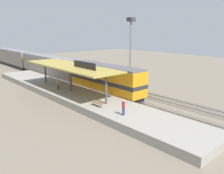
{
  "coord_description": "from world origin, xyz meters",
  "views": [
    {
      "loc": [
        -22.28,
        -28.99,
        9.74
      ],
      "look_at": [
        -1.38,
        -5.44,
        2.0
      ],
      "focal_mm": 37.77,
      "sensor_mm": 36.0,
      "label": 1
    }
  ],
  "objects_px": {
    "person_waiting": "(123,107)",
    "person_walking": "(58,84)",
    "light_mast": "(131,37)",
    "passenger_carriage_front": "(49,66)",
    "passenger_carriage_rear": "(13,57)",
    "platform_bench": "(97,103)",
    "locomotive": "(105,79)"
  },
  "relations": [
    {
      "from": "passenger_carriage_front",
      "to": "person_waiting",
      "type": "bearing_deg",
      "value": -101.73
    },
    {
      "from": "person_waiting",
      "to": "person_walking",
      "type": "xyz_separation_m",
      "value": [
        0.24,
        14.19,
        0.0
      ]
    },
    {
      "from": "locomotive",
      "to": "light_mast",
      "type": "distance_m",
      "value": 10.08
    },
    {
      "from": "passenger_carriage_front",
      "to": "person_walking",
      "type": "bearing_deg",
      "value": -111.96
    },
    {
      "from": "person_walking",
      "to": "platform_bench",
      "type": "bearing_deg",
      "value": -92.45
    },
    {
      "from": "light_mast",
      "to": "person_walking",
      "type": "relative_size",
      "value": 6.84
    },
    {
      "from": "passenger_carriage_front",
      "to": "person_walking",
      "type": "xyz_separation_m",
      "value": [
        -5.57,
        -13.81,
        -0.46
      ]
    },
    {
      "from": "platform_bench",
      "to": "locomotive",
      "type": "bearing_deg",
      "value": 44.18
    },
    {
      "from": "person_waiting",
      "to": "person_walking",
      "type": "height_order",
      "value": "same"
    },
    {
      "from": "platform_bench",
      "to": "passenger_carriage_front",
      "type": "xyz_separation_m",
      "value": [
        6.0,
        23.83,
        0.97
      ]
    },
    {
      "from": "person_walking",
      "to": "passenger_carriage_front",
      "type": "bearing_deg",
      "value": 68.04
    },
    {
      "from": "passenger_carriage_rear",
      "to": "person_waiting",
      "type": "height_order",
      "value": "passenger_carriage_rear"
    },
    {
      "from": "light_mast",
      "to": "passenger_carriage_front",
      "type": "bearing_deg",
      "value": 116.33
    },
    {
      "from": "passenger_carriage_rear",
      "to": "passenger_carriage_front",
      "type": "bearing_deg",
      "value": -90.0
    },
    {
      "from": "platform_bench",
      "to": "light_mast",
      "type": "bearing_deg",
      "value": 30.31
    },
    {
      "from": "locomotive",
      "to": "light_mast",
      "type": "relative_size",
      "value": 1.23
    },
    {
      "from": "person_walking",
      "to": "person_waiting",
      "type": "bearing_deg",
      "value": -90.98
    },
    {
      "from": "passenger_carriage_front",
      "to": "light_mast",
      "type": "xyz_separation_m",
      "value": [
        7.8,
        -15.76,
        6.08
      ]
    },
    {
      "from": "locomotive",
      "to": "light_mast",
      "type": "height_order",
      "value": "light_mast"
    },
    {
      "from": "light_mast",
      "to": "person_waiting",
      "type": "bearing_deg",
      "value": -138.03
    },
    {
      "from": "person_waiting",
      "to": "person_walking",
      "type": "relative_size",
      "value": 1.0
    },
    {
      "from": "platform_bench",
      "to": "passenger_carriage_front",
      "type": "height_order",
      "value": "passenger_carriage_front"
    },
    {
      "from": "platform_bench",
      "to": "light_mast",
      "type": "xyz_separation_m",
      "value": [
        13.8,
        8.07,
        7.05
      ]
    },
    {
      "from": "platform_bench",
      "to": "light_mast",
      "type": "distance_m",
      "value": 17.47
    },
    {
      "from": "platform_bench",
      "to": "locomotive",
      "type": "relative_size",
      "value": 0.12
    },
    {
      "from": "passenger_carriage_front",
      "to": "passenger_carriage_rear",
      "type": "height_order",
      "value": "same"
    },
    {
      "from": "platform_bench",
      "to": "person_waiting",
      "type": "relative_size",
      "value": 0.99
    },
    {
      "from": "light_mast",
      "to": "person_walking",
      "type": "bearing_deg",
      "value": 171.71
    },
    {
      "from": "passenger_carriage_rear",
      "to": "person_walking",
      "type": "distance_m",
      "value": 35.06
    },
    {
      "from": "locomotive",
      "to": "person_walking",
      "type": "height_order",
      "value": "locomotive"
    },
    {
      "from": "person_waiting",
      "to": "passenger_carriage_front",
      "type": "bearing_deg",
      "value": 78.27
    },
    {
      "from": "platform_bench",
      "to": "person_walking",
      "type": "distance_m",
      "value": 10.04
    }
  ]
}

